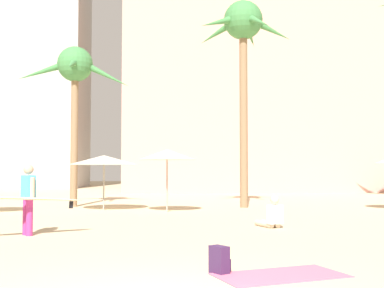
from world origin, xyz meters
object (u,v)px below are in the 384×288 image
at_px(backpack, 220,260).
at_px(person_far_left, 272,216).
at_px(cafe_umbrella_0, 167,155).
at_px(palm_tree_far_left, 75,74).
at_px(palm_tree_center, 243,34).
at_px(cafe_umbrella_1, 104,160).
at_px(person_far_right, 27,197).
at_px(beach_towel, 280,275).

distance_m(backpack, person_far_left, 6.19).
bearing_deg(cafe_umbrella_0, person_far_left, -61.74).
bearing_deg(person_far_left, palm_tree_far_left, 21.64).
height_order(palm_tree_center, cafe_umbrella_0, palm_tree_center).
distance_m(palm_tree_far_left, palm_tree_center, 7.38).
xyz_separation_m(cafe_umbrella_1, person_far_right, (-1.05, -7.40, -1.02)).
height_order(palm_tree_center, beach_towel, palm_tree_center).
bearing_deg(palm_tree_far_left, palm_tree_center, -7.86).
bearing_deg(palm_tree_center, backpack, -101.80).
bearing_deg(palm_tree_center, cafe_umbrella_1, -171.08).
bearing_deg(backpack, palm_tree_far_left, 74.97).
bearing_deg(person_far_left, cafe_umbrella_0, 10.27).
distance_m(beach_towel, person_far_left, 6.16).
height_order(palm_tree_center, cafe_umbrella_1, palm_tree_center).
xyz_separation_m(cafe_umbrella_0, backpack, (0.56, -10.88, -1.93)).
xyz_separation_m(palm_tree_center, cafe_umbrella_1, (-5.67, -0.89, -5.33)).
xyz_separation_m(palm_tree_far_left, backpack, (4.46, -13.81, -5.47)).
relative_size(palm_tree_center, beach_towel, 4.52).
bearing_deg(backpack, cafe_umbrella_0, 60.01).
xyz_separation_m(palm_tree_far_left, cafe_umbrella_1, (1.47, -1.87, -3.74)).
xyz_separation_m(cafe_umbrella_0, cafe_umbrella_1, (-2.43, 1.05, -0.19)).
bearing_deg(backpack, person_far_right, 98.82).
bearing_deg(backpack, person_far_left, 36.51).
bearing_deg(beach_towel, cafe_umbrella_1, 107.69).
bearing_deg(cafe_umbrella_0, backpack, -87.07).
relative_size(palm_tree_center, cafe_umbrella_0, 3.73).
bearing_deg(cafe_umbrella_1, beach_towel, -72.31).
distance_m(cafe_umbrella_0, backpack, 11.06).
bearing_deg(palm_tree_center, cafe_umbrella_0, -149.03).
height_order(cafe_umbrella_0, person_far_right, cafe_umbrella_0).
distance_m(person_far_left, person_far_right, 6.37).
xyz_separation_m(cafe_umbrella_1, beach_towel, (3.87, -12.15, -1.93)).
distance_m(palm_tree_center, cafe_umbrella_0, 6.38).
bearing_deg(person_far_right, beach_towel, 99.06).
relative_size(cafe_umbrella_0, beach_towel, 1.21).
relative_size(palm_tree_center, backpack, 20.68).
bearing_deg(cafe_umbrella_1, person_far_right, -98.10).
height_order(beach_towel, person_far_right, person_far_right).
bearing_deg(cafe_umbrella_1, palm_tree_center, 8.92).
relative_size(cafe_umbrella_0, person_far_right, 0.88).
relative_size(palm_tree_far_left, cafe_umbrella_0, 2.94).
bearing_deg(beach_towel, person_far_right, 136.07).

